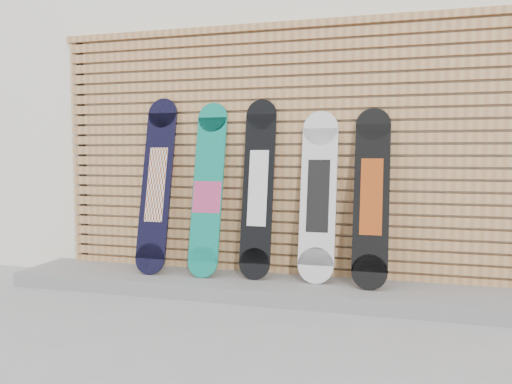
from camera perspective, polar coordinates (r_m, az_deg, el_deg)
ground at (r=3.58m, az=2.12°, el=-14.74°), size 80.00×80.00×0.00m
building at (r=6.82m, az=13.16°, el=9.56°), size 12.00×5.00×3.60m
concrete_step at (r=4.22m, az=2.24°, el=-10.87°), size 4.60×0.70×0.12m
slat_wall at (r=4.36m, az=3.15°, el=4.86°), size 4.26×0.08×2.29m
snowboard_0 at (r=4.53m, az=-11.29°, el=0.84°), size 0.28×0.38×1.56m
snowboard_1 at (r=4.35m, az=-5.53°, el=0.26°), size 0.27×0.35×1.51m
snowboard_2 at (r=4.24m, az=0.25°, el=0.46°), size 0.27×0.30×1.53m
snowboard_3 at (r=4.15m, az=7.12°, el=-0.45°), size 0.30×0.29×1.41m
snowboard_4 at (r=4.06m, az=13.06°, el=-0.52°), size 0.28×0.38×1.43m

